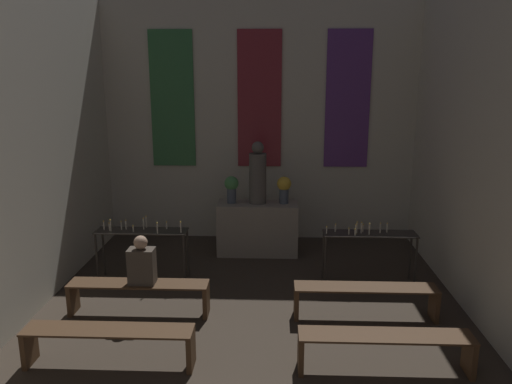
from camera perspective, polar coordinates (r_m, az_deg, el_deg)
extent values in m
cube|color=beige|center=(9.95, 0.41, 7.85)|extent=(6.33, 0.12, 4.68)
cube|color=#33723F|center=(10.04, -9.54, 10.40)|extent=(0.85, 0.03, 2.62)
cube|color=maroon|center=(9.83, 0.40, 10.52)|extent=(0.85, 0.03, 2.62)
cube|color=#60337F|center=(9.93, 10.44, 10.33)|extent=(0.85, 0.03, 2.62)
cube|color=gray|center=(9.36, 0.19, -4.13)|extent=(1.49, 0.64, 0.97)
cylinder|color=#5B5651|center=(9.12, 0.20, 1.55)|extent=(0.31, 0.31, 0.92)
sphere|color=#5B5651|center=(9.02, 0.20, 5.10)|extent=(0.22, 0.22, 0.22)
cylinder|color=#4C5666|center=(9.22, -2.80, -0.39)|extent=(0.17, 0.17, 0.28)
sphere|color=#4C9351|center=(9.17, -2.82, 1.01)|extent=(0.26, 0.26, 0.26)
cylinder|color=#4C5666|center=(9.19, 3.21, -0.45)|extent=(0.17, 0.17, 0.28)
sphere|color=gold|center=(9.13, 3.23, 0.95)|extent=(0.26, 0.26, 0.26)
cube|color=#332D28|center=(8.27, -12.94, -4.35)|extent=(1.47, 0.38, 0.02)
cylinder|color=#332D28|center=(8.48, -17.73, -7.24)|extent=(0.04, 0.04, 0.82)
cylinder|color=#332D28|center=(8.11, -8.20, -7.66)|extent=(0.04, 0.04, 0.82)
cylinder|color=#332D28|center=(8.76, -17.01, -6.50)|extent=(0.04, 0.04, 0.82)
cylinder|color=#332D28|center=(8.41, -7.80, -6.87)|extent=(0.04, 0.04, 0.82)
cylinder|color=silver|center=(8.04, -11.21, -4.13)|extent=(0.02, 0.02, 0.16)
sphere|color=#F9CC4C|center=(8.01, -11.24, -3.51)|extent=(0.02, 0.02, 0.02)
cylinder|color=silver|center=(8.19, -13.86, -4.17)|extent=(0.02, 0.02, 0.09)
sphere|color=#F9CC4C|center=(8.18, -13.88, -3.77)|extent=(0.02, 0.02, 0.02)
cylinder|color=silver|center=(8.36, -14.64, -3.69)|extent=(0.02, 0.02, 0.14)
sphere|color=#F9CC4C|center=(8.33, -14.68, -3.14)|extent=(0.02, 0.02, 0.02)
cylinder|color=silver|center=(8.25, -10.17, -3.81)|extent=(0.02, 0.02, 0.10)
sphere|color=#F9CC4C|center=(8.23, -10.19, -3.39)|extent=(0.02, 0.02, 0.02)
cylinder|color=silver|center=(8.43, -16.99, -3.72)|extent=(0.02, 0.02, 0.13)
sphere|color=#F9CC4C|center=(8.41, -17.03, -3.20)|extent=(0.02, 0.02, 0.02)
cylinder|color=silver|center=(8.36, -15.14, -3.77)|extent=(0.02, 0.02, 0.13)
sphere|color=#F9CC4C|center=(8.33, -15.17, -3.27)|extent=(0.02, 0.02, 0.02)
cylinder|color=silver|center=(8.29, -12.73, -3.61)|extent=(0.02, 0.02, 0.17)
sphere|color=#F9CC4C|center=(8.26, -12.77, -2.95)|extent=(0.02, 0.02, 0.02)
cylinder|color=silver|center=(8.36, -16.40, -3.89)|extent=(0.02, 0.02, 0.12)
sphere|color=#F9CC4C|center=(8.33, -16.44, -3.42)|extent=(0.02, 0.02, 0.02)
cylinder|color=silver|center=(8.01, -8.60, -4.05)|extent=(0.02, 0.02, 0.17)
sphere|color=#F9CC4C|center=(7.98, -8.62, -3.39)|extent=(0.02, 0.02, 0.02)
cylinder|color=silver|center=(8.38, -12.44, -3.38)|extent=(0.02, 0.02, 0.18)
sphere|color=#F9CC4C|center=(8.35, -12.47, -2.72)|extent=(0.02, 0.02, 0.02)
cylinder|color=silver|center=(8.32, -16.28, -3.76)|extent=(0.02, 0.02, 0.18)
sphere|color=#F9CC4C|center=(8.29, -16.32, -3.09)|extent=(0.02, 0.02, 0.02)
cube|color=#332D28|center=(8.13, 12.87, -4.67)|extent=(1.47, 0.38, 0.02)
cylinder|color=#332D28|center=(8.02, 7.90, -7.90)|extent=(0.04, 0.04, 0.82)
cylinder|color=#332D28|center=(8.28, 17.78, -7.74)|extent=(0.04, 0.04, 0.82)
cylinder|color=#332D28|center=(8.32, 7.69, -7.08)|extent=(0.04, 0.04, 0.82)
cylinder|color=#332D28|center=(8.57, 17.21, -6.96)|extent=(0.04, 0.04, 0.82)
cylinder|color=silver|center=(7.94, 11.25, -4.59)|extent=(0.02, 0.02, 0.09)
sphere|color=#F9CC4C|center=(7.93, 11.27, -4.19)|extent=(0.02, 0.02, 0.02)
cylinder|color=silver|center=(8.07, 9.06, -4.12)|extent=(0.02, 0.02, 0.11)
sphere|color=#F9CC4C|center=(8.05, 9.07, -3.66)|extent=(0.02, 0.02, 0.02)
cylinder|color=silver|center=(8.07, 11.95, -4.06)|extent=(0.02, 0.02, 0.17)
sphere|color=#F9CC4C|center=(8.04, 11.98, -3.41)|extent=(0.02, 0.02, 0.02)
cylinder|color=silver|center=(8.14, 12.12, -4.11)|extent=(0.02, 0.02, 0.11)
sphere|color=#F9CC4C|center=(8.12, 12.14, -3.65)|extent=(0.02, 0.02, 0.02)
cylinder|color=silver|center=(8.21, 14.74, -4.02)|extent=(0.02, 0.02, 0.14)
sphere|color=#F9CC4C|center=(8.19, 14.78, -3.49)|extent=(0.02, 0.02, 0.02)
cylinder|color=silver|center=(7.98, 10.56, -4.49)|extent=(0.02, 0.02, 0.09)
sphere|color=#F9CC4C|center=(7.96, 10.58, -4.09)|extent=(0.02, 0.02, 0.02)
cylinder|color=silver|center=(8.15, 14.02, -4.07)|extent=(0.02, 0.02, 0.15)
sphere|color=#F9CC4C|center=(8.13, 14.06, -3.50)|extent=(0.02, 0.02, 0.02)
cylinder|color=silver|center=(8.02, 11.35, -4.23)|extent=(0.02, 0.02, 0.15)
sphere|color=#F9CC4C|center=(7.99, 11.38, -3.65)|extent=(0.02, 0.02, 0.02)
cylinder|color=silver|center=(7.97, 8.07, -4.37)|extent=(0.02, 0.02, 0.10)
sphere|color=#F9CC4C|center=(7.95, 8.08, -3.94)|extent=(0.02, 0.02, 0.02)
cylinder|color=silver|center=(8.02, 12.82, -4.21)|extent=(0.02, 0.02, 0.17)
sphere|color=#F9CC4C|center=(8.00, 12.86, -3.55)|extent=(0.02, 0.02, 0.02)
cylinder|color=silver|center=(8.07, 11.46, -4.04)|extent=(0.02, 0.02, 0.16)
sphere|color=#F9CC4C|center=(8.05, 11.49, -3.40)|extent=(0.02, 0.02, 0.02)
cube|color=#4C331E|center=(6.15, -16.54, -14.87)|extent=(1.95, 0.36, 0.03)
cube|color=#4C331E|center=(6.61, -24.50, -15.77)|extent=(0.06, 0.32, 0.44)
cube|color=#4C331E|center=(6.04, -7.45, -17.46)|extent=(0.06, 0.32, 0.44)
cube|color=#4C331E|center=(5.98, 14.61, -15.58)|extent=(1.95, 0.36, 0.03)
cube|color=#4C331E|center=(5.98, 5.13, -17.78)|extent=(0.06, 0.32, 0.44)
cube|color=#4C331E|center=(6.36, 23.21, -16.84)|extent=(0.06, 0.32, 0.44)
cube|color=#4C331E|center=(7.25, -13.30, -10.16)|extent=(1.95, 0.36, 0.03)
cube|color=#4C331E|center=(7.65, -20.18, -11.29)|extent=(0.06, 0.32, 0.44)
cube|color=#4C331E|center=(7.16, -5.71, -12.21)|extent=(0.06, 0.32, 0.44)
cube|color=#4C331E|center=(7.11, 12.43, -10.60)|extent=(1.95, 0.36, 0.03)
cube|color=#4C331E|center=(7.11, 4.62, -12.40)|extent=(0.06, 0.32, 0.44)
cube|color=#4C331E|center=(7.43, 19.70, -11.99)|extent=(0.06, 0.32, 0.44)
cube|color=#4C4238|center=(7.14, -12.91, -8.25)|extent=(0.36, 0.24, 0.50)
sphere|color=tan|center=(7.02, -13.06, -5.64)|extent=(0.19, 0.19, 0.19)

